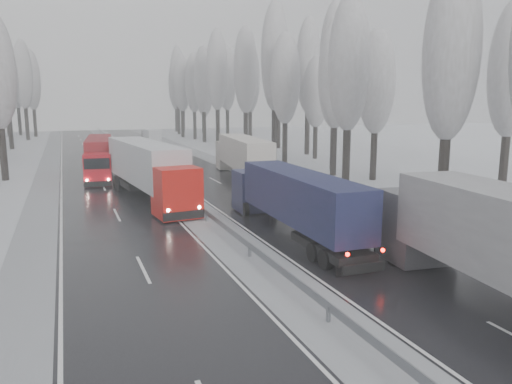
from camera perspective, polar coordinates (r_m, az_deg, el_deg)
ground at (r=15.36m, az=16.00°, el=-20.10°), size 260.00×260.00×0.00m
carriageway_right at (r=43.31m, az=-2.46°, el=0.15°), size 7.50×200.00×0.03m
carriageway_left at (r=41.26m, az=-16.43°, el=-0.78°), size 7.50×200.00×0.03m
median_slush at (r=41.97m, az=-9.27°, el=-0.30°), size 3.00×200.00×0.04m
shoulder_right at (r=45.09m, az=3.51°, el=0.55°), size 2.40×200.00×0.04m
shoulder_left at (r=41.19m, az=-23.30°, el=-1.22°), size 2.40×200.00×0.04m
median_guardrail at (r=41.85m, az=-9.29°, el=0.47°), size 0.12×200.00×0.76m
tree_16 at (r=35.10m, az=21.42°, el=14.54°), size 3.60×3.60×16.53m
tree_17 at (r=44.67m, az=27.23°, el=12.26°), size 3.60×3.60×15.54m
tree_18 at (r=43.94m, az=10.61°, el=14.12°), size 3.60×3.60×16.58m
tree_19 at (r=50.21m, az=13.62°, el=12.05°), size 3.60×3.60×14.57m
tree_20 at (r=52.62m, az=9.09°, el=12.91°), size 3.60×3.60×15.71m
tree_21 at (r=57.30m, az=9.07°, el=14.55°), size 3.60×3.60×18.62m
tree_22 at (r=61.52m, az=3.39°, el=12.72°), size 3.60×3.60×15.86m
tree_23 at (r=67.83m, az=6.89°, el=11.20°), size 3.60×3.60×13.55m
tree_24 at (r=67.01m, az=2.15°, el=15.06°), size 3.60×3.60×20.49m
tree_25 at (r=73.49m, az=6.00°, el=14.07°), size 3.60×3.60×19.44m
tree_26 at (r=76.33m, az=-1.20°, el=13.67°), size 3.60×3.60×18.78m
tree_27 at (r=82.65m, az=2.63°, el=12.89°), size 3.60×3.60×17.62m
tree_28 at (r=86.12m, az=-4.47°, el=13.62°), size 3.60×3.60×19.62m
tree_29 at (r=92.19m, az=-0.68°, el=12.83°), size 3.60×3.60×18.11m
tree_30 at (r=95.49m, az=-6.04°, el=12.60°), size 3.60×3.60×17.86m
tree_31 at (r=101.01m, az=-3.32°, el=12.77°), size 3.60×3.60×18.58m
tree_32 at (r=102.76m, az=-7.11°, el=12.23°), size 3.60×3.60×17.33m
tree_33 at (r=107.37m, az=-5.96°, el=11.14°), size 3.60×3.60×14.33m
tree_34 at (r=109.47m, az=-8.50°, el=12.17°), size 3.60×3.60×17.63m
tree_35 at (r=115.68m, az=-4.39°, el=12.35°), size 3.60×3.60×18.25m
tree_36 at (r=119.42m, az=-8.95°, el=12.79°), size 3.60×3.60×20.23m
tree_37 at (r=124.86m, az=-6.11°, el=11.62°), size 3.60×3.60×16.37m
tree_38 at (r=130.04m, az=-9.19°, el=11.95°), size 3.60×3.60×17.97m
tree_39 at (r=134.52m, az=-8.34°, el=11.43°), size 3.60×3.60×16.19m
tree_70 at (r=90.04m, az=-26.67°, el=11.41°), size 3.60×3.60×17.09m
tree_74 at (r=110.08m, az=-25.09°, el=12.00°), size 3.60×3.60×19.68m
tree_76 at (r=119.36m, az=-24.26°, el=11.51°), size 3.60×3.60×18.55m
tree_77 at (r=123.68m, az=-26.70°, el=10.00°), size 3.60×3.60×14.32m
tree_78 at (r=126.17m, az=-25.75°, el=11.58°), size 3.60×3.60×19.55m
tree_79 at (r=130.34m, az=-26.79°, el=10.73°), size 3.60×3.60×17.07m
truck_blue_box at (r=28.57m, az=4.15°, el=-0.69°), size 2.56×14.89×3.81m
truck_cream_box at (r=49.94m, az=-1.64°, el=4.31°), size 4.38×16.37×4.16m
box_truck_distant at (r=91.99m, az=-11.88°, el=6.20°), size 2.47×7.29×2.70m
truck_red_white at (r=39.46m, az=-12.15°, el=2.75°), size 4.60×17.64×4.49m
truck_red_red at (r=54.13m, az=-17.48°, el=4.15°), size 3.79×15.36×3.91m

